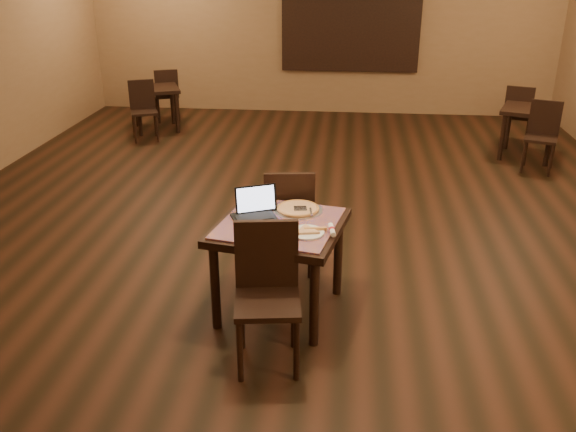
# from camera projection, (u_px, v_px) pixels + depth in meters

# --- Properties ---
(ground) EXTENTS (10.00, 10.00, 0.00)m
(ground) POSITION_uv_depth(u_px,v_px,m) (293.00, 224.00, 6.41)
(ground) COLOR black
(ground) RESTS_ON ground
(wall_back) EXTENTS (8.00, 0.02, 3.00)m
(wall_back) POSITION_uv_depth(u_px,v_px,m) (321.00, 25.00, 10.38)
(wall_back) COLOR #8C6847
(wall_back) RESTS_ON ground
(mural) EXTENTS (2.34, 0.05, 1.64)m
(mural) POSITION_uv_depth(u_px,v_px,m) (351.00, 22.00, 10.27)
(mural) COLOR #27668F
(mural) RESTS_ON wall_back
(tiled_table) EXTENTS (1.08, 1.08, 0.76)m
(tiled_table) POSITION_uv_depth(u_px,v_px,m) (279.00, 235.00, 4.62)
(tiled_table) COLOR black
(tiled_table) RESTS_ON ground
(chair_main_near) EXTENTS (0.49, 0.49, 1.00)m
(chair_main_near) POSITION_uv_depth(u_px,v_px,m) (267.00, 286.00, 4.10)
(chair_main_near) COLOR black
(chair_main_near) RESTS_ON ground
(chair_main_far) EXTENTS (0.47, 0.47, 0.98)m
(chair_main_far) POSITION_uv_depth(u_px,v_px,m) (289.00, 216.00, 5.23)
(chair_main_far) COLOR black
(chair_main_far) RESTS_ON ground
(laptop) EXTENTS (0.39, 0.37, 0.22)m
(laptop) POSITION_uv_depth(u_px,v_px,m) (255.00, 209.00, 4.67)
(laptop) COLOR black
(laptop) RESTS_ON tiled_table
(plate) EXTENTS (0.26, 0.26, 0.01)m
(plate) POSITION_uv_depth(u_px,v_px,m) (307.00, 233.00, 4.39)
(plate) COLOR white
(plate) RESTS_ON tiled_table
(pizza_slice) EXTENTS (0.24, 0.24, 0.02)m
(pizza_slice) POSITION_uv_depth(u_px,v_px,m) (307.00, 231.00, 4.39)
(pizza_slice) COLOR #F5E5A3
(pizza_slice) RESTS_ON plate
(pizza_pan) EXTENTS (0.39, 0.39, 0.01)m
(pizza_pan) POSITION_uv_depth(u_px,v_px,m) (298.00, 210.00, 4.79)
(pizza_pan) COLOR silver
(pizza_pan) RESTS_ON tiled_table
(pizza_whole) EXTENTS (0.33, 0.33, 0.02)m
(pizza_whole) POSITION_uv_depth(u_px,v_px,m) (298.00, 208.00, 4.78)
(pizza_whole) COLOR #F5E5A3
(pizza_whole) RESTS_ON pizza_pan
(spatula) EXTENTS (0.14, 0.25, 0.01)m
(spatula) POSITION_uv_depth(u_px,v_px,m) (300.00, 208.00, 4.76)
(spatula) COLOR silver
(spatula) RESTS_ON pizza_whole
(napkin_roll) EXTENTS (0.06, 0.18, 0.04)m
(napkin_roll) POSITION_uv_depth(u_px,v_px,m) (332.00, 230.00, 4.41)
(napkin_roll) COLOR white
(napkin_roll) RESTS_ON tiled_table
(other_table_a) EXTENTS (0.94, 0.94, 0.69)m
(other_table_a) POSITION_uv_depth(u_px,v_px,m) (530.00, 117.00, 8.30)
(other_table_a) COLOR black
(other_table_a) RESTS_ON ground
(other_table_a_chair_near) EXTENTS (0.50, 0.50, 0.89)m
(other_table_a_chair_near) POSITION_uv_depth(u_px,v_px,m) (542.00, 132.00, 7.85)
(other_table_a_chair_near) COLOR black
(other_table_a_chair_near) RESTS_ON ground
(other_table_a_chair_far) EXTENTS (0.50, 0.50, 0.89)m
(other_table_a_chair_far) POSITION_uv_depth(u_px,v_px,m) (518.00, 112.00, 8.81)
(other_table_a_chair_far) COLOR black
(other_table_a_chair_far) RESTS_ON ground
(other_table_b) EXTENTS (0.95, 0.95, 0.68)m
(other_table_b) POSITION_uv_depth(u_px,v_px,m) (155.00, 95.00, 9.63)
(other_table_b) COLOR black
(other_table_b) RESTS_ON ground
(other_table_b_chair_near) EXTENTS (0.50, 0.50, 0.88)m
(other_table_b_chair_near) POSITION_uv_depth(u_px,v_px,m) (143.00, 106.00, 9.19)
(other_table_b_chair_near) COLOR black
(other_table_b_chair_near) RESTS_ON ground
(other_table_b_chair_far) EXTENTS (0.50, 0.50, 0.88)m
(other_table_b_chair_far) POSITION_uv_depth(u_px,v_px,m) (167.00, 92.00, 10.13)
(other_table_b_chair_far) COLOR black
(other_table_b_chair_far) RESTS_ON ground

